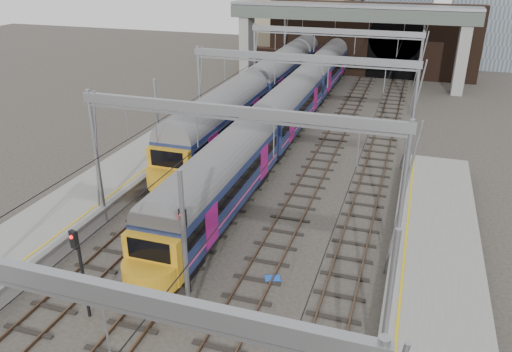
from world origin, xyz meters
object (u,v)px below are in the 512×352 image
(train_main, at_px, (309,85))
(signal_near_left, at_px, (80,263))
(train_second, at_px, (298,60))
(signal_near_centre, at_px, (185,240))

(train_main, distance_m, signal_near_left, 34.05)
(train_main, relative_size, train_second, 0.94)
(signal_near_left, bearing_deg, train_main, 99.81)
(train_second, distance_m, signal_near_centre, 43.04)
(signal_near_left, distance_m, signal_near_centre, 4.49)
(train_second, height_order, signal_near_centre, train_second)
(signal_near_centre, bearing_deg, train_second, 109.67)
(signal_near_left, relative_size, signal_near_centre, 0.98)
(train_second, xyz_separation_m, signal_near_centre, (5.28, -42.71, 0.28))
(train_main, height_order, train_second, train_second)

